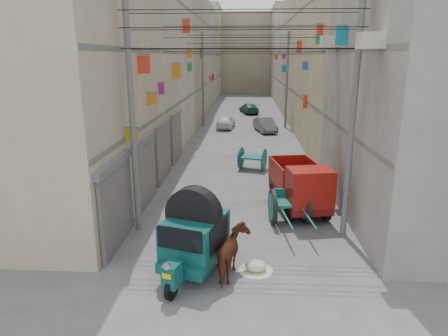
# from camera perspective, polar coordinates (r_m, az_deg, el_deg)

# --- Properties ---
(building_row_left) EXTENTS (8.00, 62.00, 14.00)m
(building_row_left) POSITION_cam_1_polar(r_m,az_deg,el_deg) (41.92, -8.37, 16.12)
(building_row_left) COLOR #BCAE8E
(building_row_left) RESTS_ON ground
(building_row_right) EXTENTS (8.00, 62.00, 14.00)m
(building_row_right) POSITION_cam_1_polar(r_m,az_deg,el_deg) (41.86, 14.53, 15.80)
(building_row_right) COLOR #99958F
(building_row_right) RESTS_ON ground
(end_cap_building) EXTENTS (22.00, 10.00, 13.00)m
(end_cap_building) POSITION_cam_1_polar(r_m,az_deg,el_deg) (72.99, 3.19, 15.99)
(end_cap_building) COLOR tan
(end_cap_building) RESTS_ON ground
(shutters_left) EXTENTS (0.18, 14.40, 2.88)m
(shutters_left) POSITION_cam_1_polar(r_m,az_deg,el_deg) (18.39, -9.77, 1.32)
(shutters_left) COLOR #545459
(shutters_left) RESTS_ON ground
(signboards) EXTENTS (8.22, 40.52, 5.67)m
(signboards) POSITION_cam_1_polar(r_m,az_deg,el_deg) (28.76, 2.86, 10.53)
(signboards) COLOR #7F227B
(signboards) RESTS_ON ground
(ac_units) EXTENTS (0.70, 6.55, 3.35)m
(ac_units) POSITION_cam_1_polar(r_m,az_deg,el_deg) (15.14, 17.59, 20.52)
(ac_units) COLOR beige
(ac_units) RESTS_ON ground
(utility_poles) EXTENTS (7.40, 22.20, 8.00)m
(utility_poles) POSITION_cam_1_polar(r_m,az_deg,el_deg) (24.07, 2.82, 10.91)
(utility_poles) COLOR #5E5E61
(utility_poles) RESTS_ON ground
(overhead_cables) EXTENTS (7.40, 22.52, 1.12)m
(overhead_cables) POSITION_cam_1_polar(r_m,az_deg,el_deg) (21.41, 2.86, 17.74)
(overhead_cables) COLOR black
(overhead_cables) RESTS_ON ground
(auto_rickshaw) EXTENTS (2.11, 2.87, 1.95)m
(auto_rickshaw) POSITION_cam_1_polar(r_m,az_deg,el_deg) (11.33, -4.30, -9.57)
(auto_rickshaw) COLOR black
(auto_rickshaw) RESTS_ON ground
(tonga_cart) EXTENTS (1.49, 2.99, 1.30)m
(tonga_cart) POSITION_cam_1_polar(r_m,az_deg,el_deg) (14.92, 9.28, -5.34)
(tonga_cart) COLOR black
(tonga_cart) RESTS_ON ground
(mini_truck) EXTENTS (2.24, 3.87, 2.05)m
(mini_truck) POSITION_cam_1_polar(r_m,az_deg,el_deg) (15.80, 11.10, -3.06)
(mini_truck) COLOR black
(mini_truck) RESTS_ON ground
(second_cart) EXTENTS (1.65, 1.55, 1.21)m
(second_cart) POSITION_cam_1_polar(r_m,az_deg,el_deg) (21.76, 4.07, 1.43)
(second_cart) COLOR #155F5D
(second_cart) RESTS_ON ground
(feed_sack) EXTENTS (0.62, 0.50, 0.31)m
(feed_sack) POSITION_cam_1_polar(r_m,az_deg,el_deg) (11.85, 4.54, -13.77)
(feed_sack) COLOR beige
(feed_sack) RESTS_ON ground
(horse) EXTENTS (0.98, 1.74, 1.39)m
(horse) POSITION_cam_1_polar(r_m,az_deg,el_deg) (11.29, 1.32, -12.16)
(horse) COLOR brown
(horse) RESTS_ON ground
(distant_car_white) EXTENTS (1.69, 3.41, 1.12)m
(distant_car_white) POSITION_cam_1_polar(r_m,az_deg,el_deg) (34.58, 0.27, 6.61)
(distant_car_white) COLOR silver
(distant_car_white) RESTS_ON ground
(distant_car_grey) EXTENTS (2.02, 3.67, 1.15)m
(distant_car_grey) POSITION_cam_1_polar(r_m,az_deg,el_deg) (33.13, 5.88, 6.16)
(distant_car_grey) COLOR #4E5351
(distant_car_grey) RESTS_ON ground
(distant_car_green) EXTENTS (2.40, 4.05, 1.10)m
(distant_car_green) POSITION_cam_1_polar(r_m,az_deg,el_deg) (44.12, 3.59, 8.52)
(distant_car_green) COLOR #205E35
(distant_car_green) RESTS_ON ground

